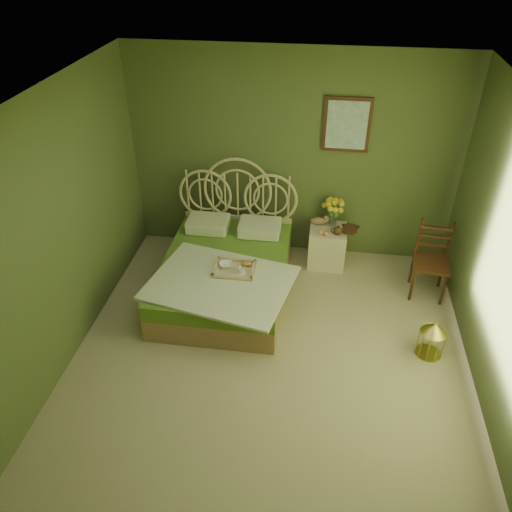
% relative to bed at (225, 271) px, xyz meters
% --- Properties ---
extents(floor, '(4.50, 4.50, 0.00)m').
position_rel_bed_xyz_m(floor, '(0.65, -1.20, -0.29)').
color(floor, tan).
rests_on(floor, ground).
extents(ceiling, '(4.50, 4.50, 0.00)m').
position_rel_bed_xyz_m(ceiling, '(0.65, -1.20, 2.31)').
color(ceiling, silver).
rests_on(ceiling, wall_back).
extents(wall_back, '(4.00, 0.00, 4.00)m').
position_rel_bed_xyz_m(wall_back, '(0.65, 1.05, 1.01)').
color(wall_back, '#515F32').
rests_on(wall_back, floor).
extents(wall_left, '(0.00, 4.50, 4.50)m').
position_rel_bed_xyz_m(wall_left, '(-1.35, -1.20, 1.01)').
color(wall_left, '#515F32').
rests_on(wall_left, floor).
extents(wall_art, '(0.54, 0.04, 0.64)m').
position_rel_bed_xyz_m(wall_art, '(1.27, 1.02, 1.46)').
color(wall_art, '#381F0F').
rests_on(wall_art, wall_back).
extents(bed, '(1.67, 2.11, 1.30)m').
position_rel_bed_xyz_m(bed, '(0.00, 0.00, 0.00)').
color(bed, tan).
rests_on(bed, floor).
extents(nightstand, '(0.46, 0.47, 0.93)m').
position_rel_bed_xyz_m(nightstand, '(1.17, 0.77, 0.05)').
color(nightstand, beige).
rests_on(nightstand, floor).
extents(chair, '(0.44, 0.44, 0.91)m').
position_rel_bed_xyz_m(chair, '(2.35, 0.36, 0.22)').
color(chair, '#381F0F').
rests_on(chair, floor).
extents(birdcage, '(0.26, 0.26, 0.40)m').
position_rel_bed_xyz_m(birdcage, '(2.27, -0.73, -0.09)').
color(birdcage, gold).
rests_on(birdcage, floor).
extents(book_lower, '(0.19, 0.24, 0.02)m').
position_rel_bed_xyz_m(book_lower, '(1.35, 0.78, 0.22)').
color(book_lower, '#381E0F').
rests_on(book_lower, nightstand).
extents(book_upper, '(0.26, 0.29, 0.02)m').
position_rel_bed_xyz_m(book_upper, '(1.35, 0.78, 0.24)').
color(book_upper, '#472819').
rests_on(book_upper, nightstand).
extents(cereal_bowl, '(0.18, 0.18, 0.04)m').
position_rel_bed_xyz_m(cereal_bowl, '(0.06, -0.20, 0.24)').
color(cereal_bowl, white).
rests_on(cereal_bowl, bed).
extents(coffee_cup, '(0.08, 0.08, 0.07)m').
position_rel_bed_xyz_m(coffee_cup, '(0.24, -0.31, 0.25)').
color(coffee_cup, white).
rests_on(coffee_cup, bed).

